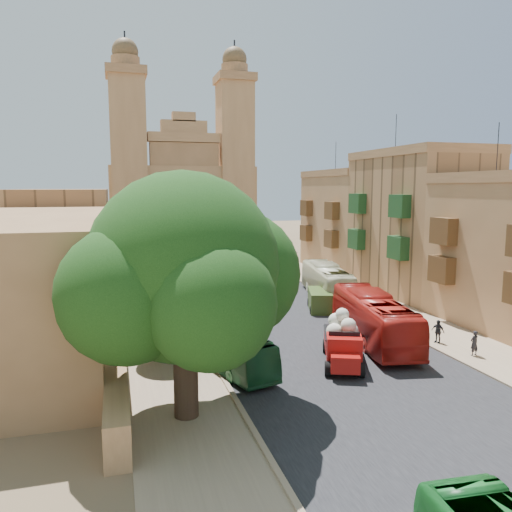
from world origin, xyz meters
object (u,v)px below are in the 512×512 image
car_cream (272,283)px  car_white_b (247,271)px  church (180,191)px  street_tree_b (146,276)px  bus_red_east (373,318)px  car_dkblue (180,269)px  car_blue_b (170,249)px  ficus_tree (186,274)px  street_tree_a (158,298)px  olive_pickup (320,300)px  car_white_a (197,289)px  pedestrian_a (474,343)px  bus_cream_east (327,281)px  street_tree_c (138,254)px  bus_green_north (225,346)px  car_blue_a (234,310)px  street_tree_d (134,241)px  pedestrian_c (438,331)px  red_truck (343,341)px

car_cream → car_white_b: size_ratio=1.40×
church → street_tree_b: church is taller
street_tree_b → bus_red_east: 18.77m
car_dkblue → car_blue_b: (0.94, 18.83, 0.06)m
ficus_tree → bus_red_east: bearing=29.5°
street_tree_a → street_tree_b: bearing=90.0°
olive_pickup → car_white_a: 12.40m
olive_pickup → car_blue_b: (-8.06, 39.80, -0.14)m
bus_red_east → pedestrian_a: 6.25m
olive_pickup → bus_cream_east: size_ratio=0.39×
street_tree_c → ficus_tree: bearing=-88.9°
car_dkblue → car_white_b: bearing=-45.9°
bus_red_east → bus_cream_east: (2.50, 13.22, -0.05)m
ficus_tree → street_tree_a: 8.48m
ficus_tree → bus_green_north: bearing=62.6°
car_white_a → car_dkblue: 12.44m
church → street_tree_c: (-10.00, -42.61, -6.27)m
church → car_cream: bearing=-86.8°
ficus_tree → car_blue_a: size_ratio=2.75×
street_tree_d → bus_cream_east: bearing=-54.6°
street_tree_d → car_blue_b: bearing=64.3°
street_tree_c → car_cream: size_ratio=1.00×
church → pedestrian_c: 69.49m
red_truck → street_tree_d: bearing=104.3°
pedestrian_a → car_white_b: bearing=-88.2°
street_tree_d → pedestrian_c: bearing=-64.6°
street_tree_d → bus_red_east: size_ratio=0.44×
street_tree_d → car_blue_a: size_ratio=1.27×
olive_pickup → car_blue_b: 40.61m
street_tree_c → street_tree_d: bearing=90.0°
car_blue_b → olive_pickup: bearing=-75.2°
red_truck → car_blue_b: 52.32m
street_tree_a → bus_red_east: 14.16m
street_tree_a → pedestrian_a: 19.31m
ficus_tree → pedestrian_a: bearing=10.5°
church → ficus_tree: church is taller
car_white_a → car_white_b: (7.35, 9.15, -0.06)m
bus_green_north → car_dkblue: bus_green_north is taller
church → red_truck: 70.89m
street_tree_d → car_blue_b: (5.94, 12.34, -2.71)m
street_tree_c → pedestrian_a: bearing=-57.2°
street_tree_d → bus_cream_east: (16.50, -23.20, -1.85)m
car_blue_a → car_white_b: size_ratio=1.14×
street_tree_d → street_tree_a: bearing=-90.0°
car_cream → car_white_b: (-0.38, 8.65, -0.08)m
car_white_a → car_white_b: size_ratio=1.13×
bus_red_east → street_tree_b: bearing=-31.0°
red_truck → bus_cream_east: (6.35, 16.60, 0.17)m
street_tree_a → car_blue_a: size_ratio=1.39×
red_truck → street_tree_b: bearing=122.7°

